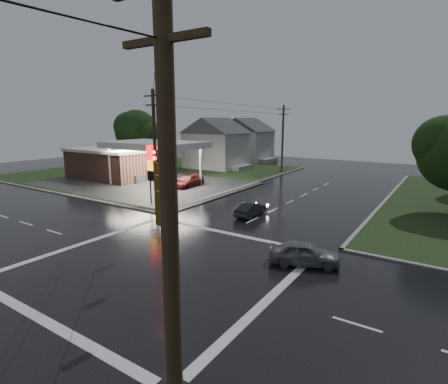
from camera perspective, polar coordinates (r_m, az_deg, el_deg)
The scene contains 14 objects.
ground at distance 21.17m, azimuth -10.18°, elevation -11.62°, with size 120.00×120.00×0.00m, color black.
grass_nw at distance 56.83m, azimuth -11.23°, elevation 3.18°, with size 36.00×36.00×0.08m, color black.
gas_station at distance 52.02m, azimuth -15.96°, elevation 4.95°, with size 26.20×18.00×5.60m.
pylon_sign at distance 34.58m, azimuth -11.12°, elevation 4.38°, with size 2.00×0.35×6.00m.
utility_pole_nw at distance 32.99m, azimuth -11.21°, elevation 7.02°, with size 2.20×0.32×11.00m.
utility_pole_se at distance 6.57m, azimuth -8.64°, elevation -11.94°, with size 2.20×0.32×11.00m.
utility_pole_n at distance 56.90m, azimuth 9.55°, elevation 8.75°, with size 2.20×0.32×10.50m.
traffic_signals at distance 19.52m, azimuth -10.87°, elevation 6.10°, with size 26.87×26.87×1.47m.
house_near at distance 60.84m, azimuth -1.27°, elevation 8.09°, with size 11.05×8.48×8.60m.
house_far at distance 71.51m, azimuth 3.60°, elevation 8.63°, with size 11.05×8.48×8.60m.
tree_nw_behind at distance 64.68m, azimuth -13.97°, elevation 9.55°, with size 8.93×7.60×10.00m.
car_north at distance 30.77m, azimuth 4.40°, elevation -2.78°, with size 1.30×3.74×1.23m, color #202329.
car_crossing at distance 21.17m, azimuth 12.99°, elevation -9.71°, with size 1.65×4.09×1.39m, color slate.
car_pump at distance 43.79m, azimuth -5.88°, elevation 1.74°, with size 2.07×5.09×1.48m, color #501212.
Camera 1 is at (13.58, -13.93, 8.35)m, focal length 28.00 mm.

